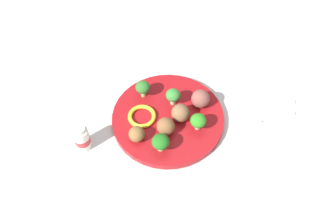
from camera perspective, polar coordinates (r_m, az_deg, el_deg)
ground_plane at (r=1.04m, az=-0.00°, el=-1.18°), size 4.00×4.00×0.00m
plate at (r=1.03m, az=-0.00°, el=-0.92°), size 0.28×0.28×0.02m
broccoli_floret_far_rim at (r=0.95m, az=-1.03°, el=-4.18°), size 0.04×0.04×0.05m
broccoli_floret_back_right at (r=1.03m, az=0.72°, el=2.28°), size 0.04×0.04×0.05m
broccoli_floret_mid_right at (r=1.04m, az=-3.49°, el=3.39°), size 0.04×0.04×0.05m
broccoli_floret_front_right at (r=0.98m, az=4.20°, el=-1.24°), size 0.04×0.04×0.05m
meatball_mid_left at (r=0.98m, az=-0.32°, el=-1.99°), size 0.04×0.04×0.04m
meatball_back_right at (r=1.00m, az=1.73°, el=-0.13°), size 0.05×0.05×0.05m
meatball_center at (r=1.03m, az=4.53°, el=1.86°), size 0.05×0.05×0.05m
meatball_back_left at (r=0.97m, az=-4.35°, el=-3.06°), size 0.04×0.04×0.04m
pepper_ring_near_rim at (r=1.02m, az=-3.63°, el=-0.60°), size 0.09×0.09×0.01m
napkin at (r=1.08m, az=13.81°, el=-0.05°), size 0.17×0.12×0.01m
fork at (r=1.06m, az=13.76°, el=-0.73°), size 0.12×0.02×0.01m
knife at (r=1.08m, az=13.22°, el=0.80°), size 0.15×0.02×0.01m
yogurt_bottle at (r=0.99m, az=-11.82°, el=-3.59°), size 0.04×0.04×0.08m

